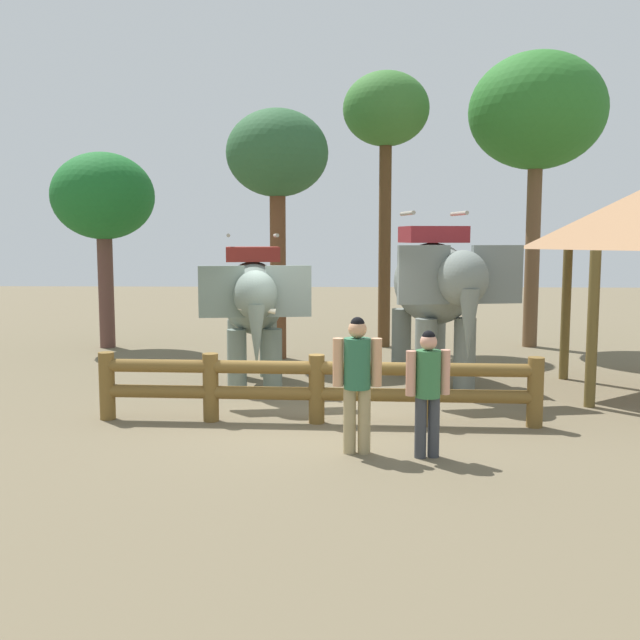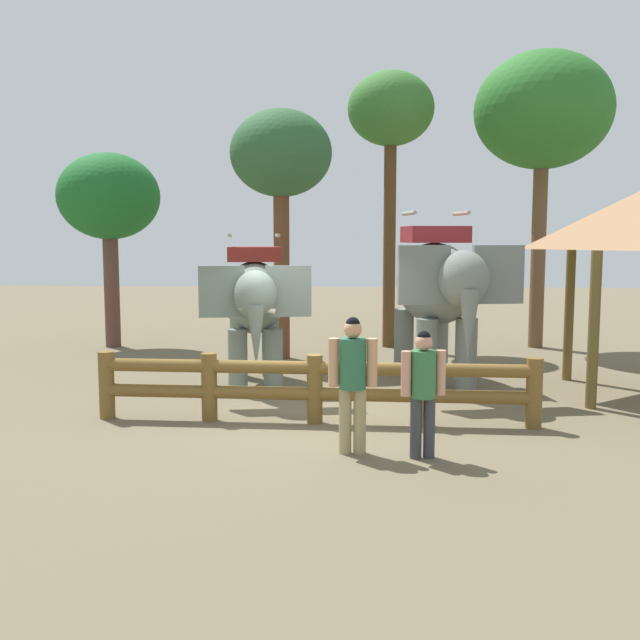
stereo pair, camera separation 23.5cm
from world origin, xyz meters
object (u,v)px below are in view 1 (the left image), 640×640
log_fence (317,384)px  tourist_man_in_blue (357,375)px  tree_deep_back (277,159)px  tree_back_center (103,199)px  elephant_center (436,288)px  elephant_near_left (253,301)px  tree_far_right (386,117)px  tourist_woman_in_black (428,384)px  tree_far_left (537,114)px

log_fence → tourist_man_in_blue: size_ratio=3.75×
tree_deep_back → tree_back_center: bearing=161.1°
log_fence → elephant_center: bearing=55.0°
tourist_man_in_blue → tree_back_center: 11.27m
elephant_center → log_fence: bearing=-125.0°
log_fence → elephant_near_left: size_ratio=1.98×
tourist_man_in_blue → tree_deep_back: (-1.70, 7.45, 3.53)m
elephant_center → tree_back_center: bearing=150.8°
tree_back_center → elephant_center: bearing=-29.2°
tree_back_center → tree_far_right: 7.37m
tourist_man_in_blue → tree_far_right: (0.85, 9.36, 4.75)m
tourist_woman_in_black → tree_far_right: 10.67m
elephant_center → tourist_woman_in_black: elephant_center is taller
tree_far_left → tree_far_right: tree_far_left is taller
elephant_near_left → tree_far_left: bearing=39.2°
log_fence → tree_far_right: 9.49m
tourist_man_in_blue → tree_far_left: (4.62, 9.50, 4.82)m
tourist_woman_in_black → tree_deep_back: 8.81m
tree_deep_back → tree_far_left: bearing=18.0°
tree_far_left → elephant_near_left: bearing=-140.8°
tourist_man_in_blue → log_fence: bearing=110.8°
tree_far_left → tree_far_right: 3.77m
tourist_man_in_blue → tree_far_right: tree_far_right is taller
log_fence → elephant_near_left: bearing=115.7°
tourist_woman_in_black → elephant_near_left: bearing=122.3°
tree_far_left → tourist_woman_in_black: bearing=-111.1°
elephant_near_left → tree_far_left: tree_far_left is taller
tourist_woman_in_black → tree_far_left: (3.72, 9.65, 4.91)m
elephant_near_left → tourist_man_in_blue: elephant_near_left is taller
tree_far_left → tree_deep_back: (-6.31, -2.05, -1.29)m
log_fence → tourist_woman_in_black: tourist_woman_in_black is taller
elephant_center → tourist_man_in_blue: size_ratio=2.18×
tree_deep_back → log_fence: bearing=-79.3°
tree_far_left → log_fence: bearing=-123.2°
tree_back_center → tree_deep_back: size_ratio=0.86×
elephant_center → tree_deep_back: size_ratio=0.69×
log_fence → tree_far_right: (1.44, 7.82, 5.19)m
tourist_man_in_blue → elephant_center: bearing=71.2°
tree_far_right → tree_deep_back: bearing=-143.1°
tree_far_left → tree_back_center: (-10.84, -0.50, -2.10)m
tourist_woman_in_black → tree_far_right: bearing=90.3°
tourist_man_in_blue → tree_far_right: 10.53m
tree_far_left → tree_back_center: bearing=-177.4°
elephant_near_left → log_fence: bearing=-64.3°
tree_far_right → tree_deep_back: size_ratio=1.21×
tourist_woman_in_black → tree_back_center: (-7.12, 9.15, 2.81)m
elephant_near_left → elephant_center: size_ratio=0.87×
elephant_near_left → tree_far_right: tree_far_right is taller
tree_deep_back → tree_far_right: bearing=36.9°
log_fence → tree_back_center: tree_back_center is taller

